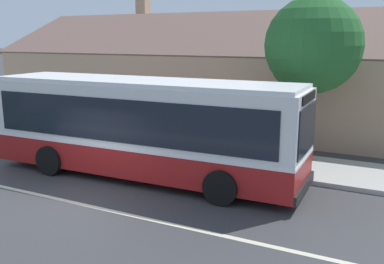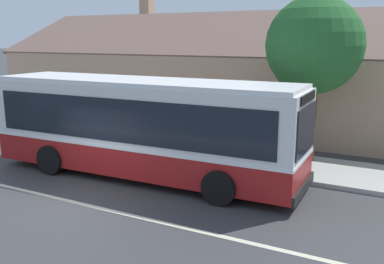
% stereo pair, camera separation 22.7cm
% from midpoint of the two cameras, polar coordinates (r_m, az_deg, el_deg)
% --- Properties ---
extents(ground_plane, '(300.00, 300.00, 0.00)m').
position_cam_midpoint_polar(ground_plane, '(12.70, -16.17, -8.99)').
color(ground_plane, '#38383A').
extents(sidewalk_far, '(60.00, 3.00, 0.15)m').
position_cam_midpoint_polar(sidewalk_far, '(17.29, -2.56, -2.51)').
color(sidewalk_far, '#ADAAA3').
rests_on(sidewalk_far, ground).
extents(lane_divider_stripe, '(60.00, 0.16, 0.01)m').
position_cam_midpoint_polar(lane_divider_stripe, '(12.70, -16.17, -8.97)').
color(lane_divider_stripe, beige).
rests_on(lane_divider_stripe, ground).
extents(community_building, '(25.57, 10.75, 7.00)m').
position_cam_midpoint_polar(community_building, '(24.48, 5.66, 6.41)').
color(community_building, tan).
rests_on(community_building, ground).
extents(transit_bus, '(10.72, 2.97, 3.23)m').
position_cam_midpoint_polar(transit_bus, '(14.08, -7.06, 0.88)').
color(transit_bus, maroon).
rests_on(transit_bus, ground).
extents(bench_by_building, '(1.51, 0.51, 0.94)m').
position_cam_midpoint_polar(bench_by_building, '(21.90, -22.45, 1.05)').
color(bench_by_building, brown).
rests_on(bench_by_building, sidewalk_far).
extents(street_tree_primary, '(3.37, 3.37, 5.97)m').
position_cam_midpoint_polar(street_tree_primary, '(15.79, 15.14, 10.52)').
color(street_tree_primary, '#4C3828').
rests_on(street_tree_primary, ground).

